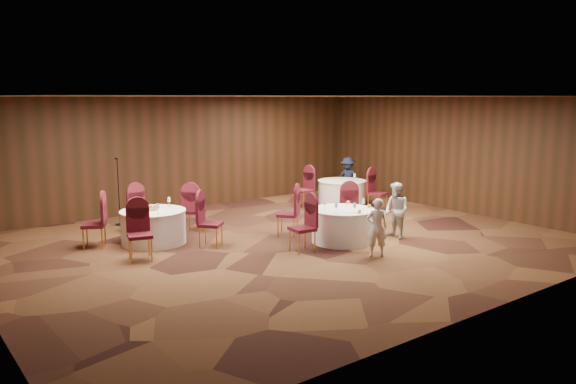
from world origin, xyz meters
TOP-DOWN VIEW (x-y plane):
  - ground at (0.00, 0.00)m, footprint 12.00×12.00m
  - room_shell at (0.00, 0.00)m, footprint 12.00×12.00m
  - table_main at (1.08, -0.65)m, footprint 1.39×1.39m
  - table_left at (-2.33, 1.77)m, footprint 1.43×1.43m
  - table_right at (4.00, 2.57)m, footprint 1.44×1.44m
  - chairs_main at (0.77, 0.01)m, footprint 2.74×1.98m
  - chairs_left at (-2.28, 1.79)m, footprint 3.11×2.90m
  - chairs_right at (3.56, 2.17)m, footprint 1.94×2.27m
  - tabletop_main at (1.20, -0.80)m, footprint 1.06×1.05m
  - tabletop_left at (-2.32, 1.77)m, footprint 0.91×0.81m
  - tabletop_right at (4.23, 2.28)m, footprint 0.08×0.08m
  - mic_stand at (-2.26, 3.99)m, footprint 0.24×0.24m
  - woman_a at (0.85, -1.91)m, footprint 0.52×0.48m
  - woman_b at (2.28, -1.13)m, footprint 0.55×0.67m
  - man_c at (4.86, 3.25)m, footprint 0.79×0.98m

SIDE VIEW (x-z plane):
  - ground at x=0.00m, z-range 0.00..0.00m
  - table_main at x=1.08m, z-range 0.01..0.75m
  - table_left at x=-2.33m, z-range 0.01..0.75m
  - table_right at x=4.00m, z-range 0.01..0.75m
  - chairs_main at x=0.77m, z-range 0.00..1.00m
  - chairs_left at x=-2.28m, z-range 0.00..1.00m
  - chairs_right at x=3.56m, z-range 0.00..1.00m
  - mic_stand at x=-2.26m, z-range -0.35..1.35m
  - woman_a at x=0.85m, z-range 0.00..1.19m
  - woman_b at x=2.28m, z-range 0.00..1.28m
  - man_c at x=4.86m, z-range 0.00..1.32m
  - tabletop_left at x=-2.32m, z-range 0.71..0.93m
  - tabletop_main at x=1.20m, z-range 0.73..0.94m
  - tabletop_right at x=4.23m, z-range 0.79..1.01m
  - room_shell at x=0.00m, z-range -4.04..7.96m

